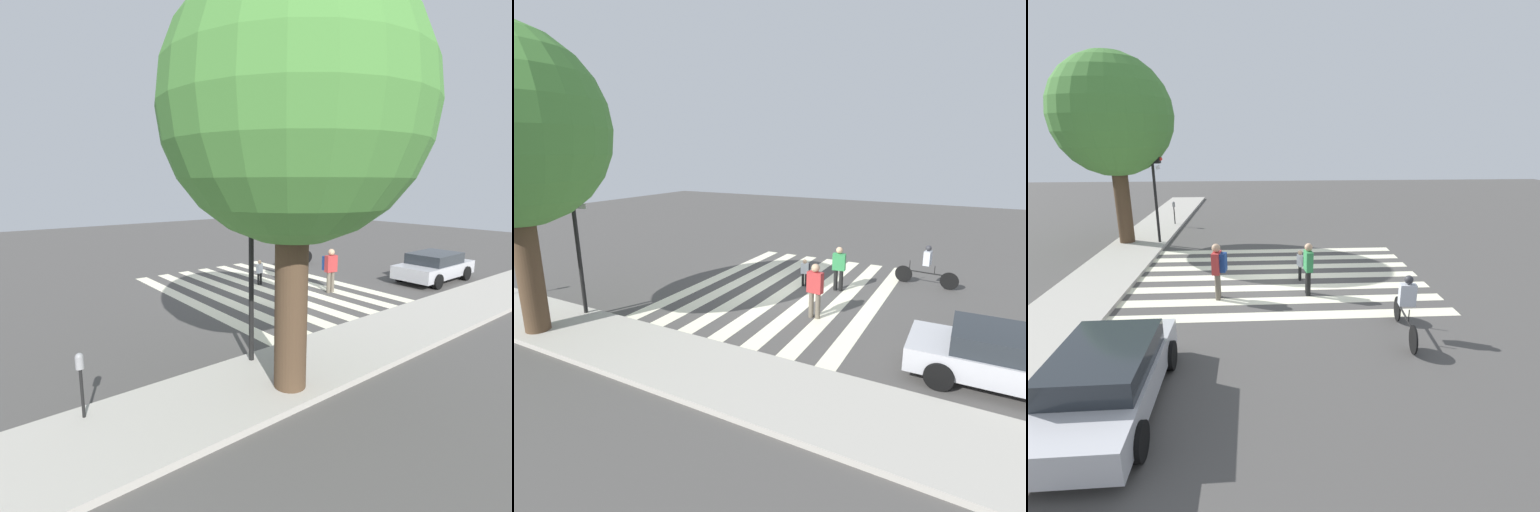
# 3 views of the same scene
# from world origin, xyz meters

# --- Properties ---
(ground_plane) EXTENTS (60.00, 60.00, 0.00)m
(ground_plane) POSITION_xyz_m (0.00, 0.00, 0.00)
(ground_plane) COLOR #4C4947
(sidewalk_curb) EXTENTS (36.00, 2.50, 0.14)m
(sidewalk_curb) POSITION_xyz_m (0.00, 6.25, 0.07)
(sidewalk_curb) COLOR #ADA89E
(sidewalk_curb) RESTS_ON ground_plane
(crosswalk_stripes) EXTENTS (7.04, 10.00, 0.01)m
(crosswalk_stripes) POSITION_xyz_m (0.00, 0.00, 0.00)
(crosswalk_stripes) COLOR #F2EDCC
(crosswalk_stripes) RESTS_ON ground_plane
(traffic_light) EXTENTS (0.60, 0.50, 4.73)m
(traffic_light) POSITION_xyz_m (4.60, 5.21, 3.31)
(traffic_light) COLOR black
(traffic_light) RESTS_ON ground_plane
(pedestrian_adult_tall_backpack) EXTENTS (0.52, 0.45, 1.77)m
(pedestrian_adult_tall_backpack) POSITION_xyz_m (-1.86, 1.98, 1.04)
(pedestrian_adult_tall_backpack) COLOR #6B6051
(pedestrian_adult_tall_backpack) RESTS_ON ground_plane
(pedestrian_adult_blue_shirt) EXTENTS (0.32, 0.30, 1.08)m
(pedestrian_adult_blue_shirt) POSITION_xyz_m (-0.37, -0.72, 0.63)
(pedestrian_adult_blue_shirt) COLOR black
(pedestrian_adult_blue_shirt) RESTS_ON ground_plane
(pedestrian_child_with_backpack) EXTENTS (0.49, 0.27, 1.69)m
(pedestrian_child_with_backpack) POSITION_xyz_m (-1.70, -0.82, 0.96)
(pedestrian_child_with_backpack) COLOR black
(pedestrian_child_with_backpack) RESTS_ON ground_plane
(cyclist_mid_street) EXTENTS (2.39, 0.42, 1.62)m
(cyclist_mid_street) POSITION_xyz_m (-4.54, -2.96, 0.87)
(cyclist_mid_street) COLOR black
(cyclist_mid_street) RESTS_ON ground_plane
(car_parked_far_curb) EXTENTS (4.15, 1.98, 1.28)m
(car_parked_far_curb) POSITION_xyz_m (-7.01, 3.52, 0.67)
(car_parked_far_curb) COLOR #B7B7BC
(car_parked_far_curb) RESTS_ON ground_plane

